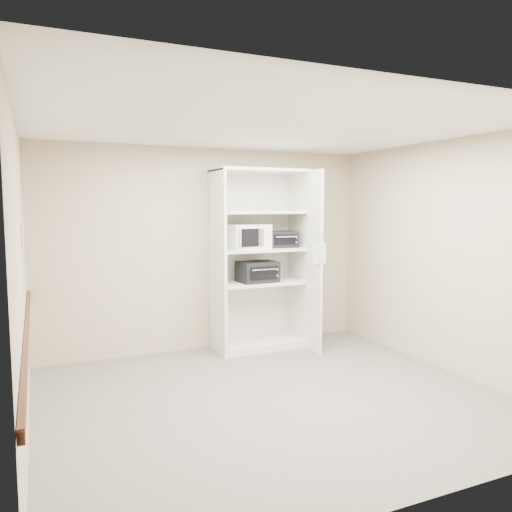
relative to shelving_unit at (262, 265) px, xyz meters
name	(u,v)px	position (x,y,z in m)	size (l,w,h in m)	color
floor	(273,398)	(-0.67, -1.70, -1.13)	(4.50, 4.00, 0.01)	#646155
ceiling	(273,126)	(-0.67, -1.70, 1.57)	(4.50, 4.00, 0.01)	white
wall_back	(208,249)	(-0.67, 0.30, 0.22)	(4.50, 0.02, 2.70)	tan
wall_front	(414,301)	(-0.67, -3.70, 0.22)	(4.50, 0.02, 2.70)	tan
wall_left	(21,279)	(-2.92, -1.70, 0.22)	(0.02, 4.00, 2.70)	tan
wall_right	(446,256)	(1.58, -1.70, 0.22)	(0.02, 4.00, 2.70)	tan
shelving_unit	(262,265)	(0.00, 0.00, 0.00)	(1.24, 0.92, 2.42)	white
microwave	(247,237)	(-0.25, -0.05, 0.40)	(0.54, 0.41, 0.32)	white
toaster_oven_upper	(282,239)	(0.27, -0.04, 0.35)	(0.39, 0.29, 0.22)	black
toaster_oven_lower	(257,272)	(-0.10, -0.06, -0.07)	(0.50, 0.37, 0.28)	black
paper_sign	(320,254)	(0.52, -0.63, 0.20)	(0.20, 0.01, 0.25)	white
chair_rail	(27,334)	(-2.89, -1.70, -0.23)	(0.04, 3.98, 0.08)	#3F2012
wall_poster	(23,237)	(-2.90, -0.97, 0.52)	(0.01, 0.19, 0.27)	white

